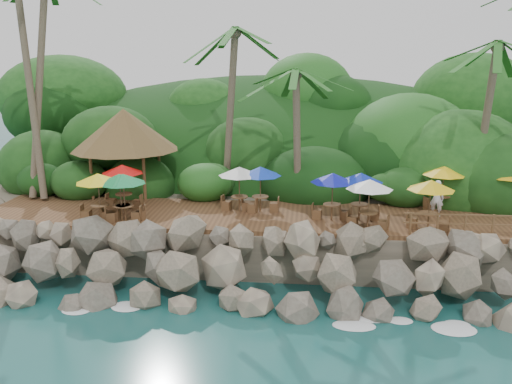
# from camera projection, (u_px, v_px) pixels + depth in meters

# --- Properties ---
(ground) EXTENTS (140.00, 140.00, 0.00)m
(ground) POSITION_uv_depth(u_px,v_px,m) (240.00, 319.00, 19.97)
(ground) COLOR #19514F
(ground) RESTS_ON ground
(land_base) EXTENTS (32.00, 25.20, 2.10)m
(land_base) POSITION_uv_depth(u_px,v_px,m) (271.00, 189.00, 35.15)
(land_base) COLOR gray
(land_base) RESTS_ON ground
(jungle_hill) EXTENTS (44.80, 28.00, 15.40)m
(jungle_hill) POSITION_uv_depth(u_px,v_px,m) (278.00, 180.00, 42.64)
(jungle_hill) COLOR #143811
(jungle_hill) RESTS_ON ground
(seawall) EXTENTS (29.00, 4.00, 2.30)m
(seawall) POSITION_uv_depth(u_px,v_px,m) (246.00, 270.00, 21.62)
(seawall) COLOR gray
(seawall) RESTS_ON ground
(terrace) EXTENTS (26.00, 5.00, 0.20)m
(terrace) POSITION_uv_depth(u_px,v_px,m) (256.00, 217.00, 25.22)
(terrace) COLOR brown
(terrace) RESTS_ON land_base
(jungle_foliage) EXTENTS (44.00, 16.00, 12.00)m
(jungle_foliage) POSITION_uv_depth(u_px,v_px,m) (270.00, 209.00, 34.44)
(jungle_foliage) COLOR #143811
(jungle_foliage) RESTS_ON ground
(foam_line) EXTENTS (25.20, 0.80, 0.06)m
(foam_line) POSITION_uv_depth(u_px,v_px,m) (241.00, 315.00, 20.26)
(foam_line) COLOR white
(foam_line) RESTS_ON ground
(palms) EXTENTS (31.06, 7.03, 13.78)m
(palms) POSITION_uv_depth(u_px,v_px,m) (264.00, 5.00, 25.39)
(palms) COLOR brown
(palms) RESTS_ON ground
(palapa) EXTENTS (5.67, 5.67, 4.60)m
(palapa) POSITION_uv_depth(u_px,v_px,m) (124.00, 130.00, 28.22)
(palapa) COLOR brown
(palapa) RESTS_ON ground
(dining_clusters) EXTENTS (20.77, 5.22, 2.19)m
(dining_clusters) POSITION_uv_depth(u_px,v_px,m) (284.00, 179.00, 24.29)
(dining_clusters) COLOR brown
(dining_clusters) RESTS_ON terrace
(railing) EXTENTS (8.30, 0.10, 1.00)m
(railing) POSITION_uv_depth(u_px,v_px,m) (507.00, 224.00, 21.77)
(railing) COLOR brown
(railing) RESTS_ON terrace
(waiter) EXTENTS (0.73, 0.61, 1.73)m
(waiter) POSITION_uv_depth(u_px,v_px,m) (437.00, 198.00, 24.76)
(waiter) COLOR silver
(waiter) RESTS_ON terrace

